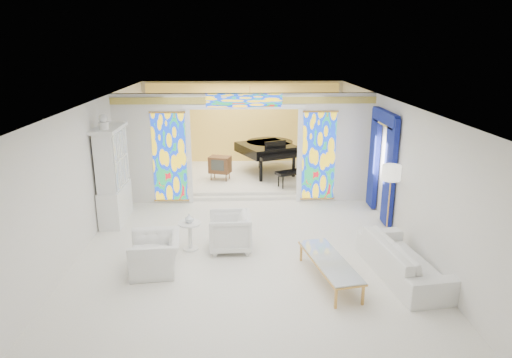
{
  "coord_description": "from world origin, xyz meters",
  "views": [
    {
      "loc": [
        -0.13,
        -10.16,
        4.25
      ],
      "look_at": [
        0.25,
        0.2,
        1.17
      ],
      "focal_mm": 32.0,
      "sensor_mm": 36.0,
      "label": 1
    }
  ],
  "objects_px": {
    "tv_console": "(220,165)",
    "sofa": "(404,259)",
    "armchair_left": "(156,254)",
    "china_cabinet": "(113,176)",
    "grand_piano": "(269,148)",
    "armchair_right": "(230,232)",
    "coffee_table": "(330,262)"
  },
  "relations": [
    {
      "from": "coffee_table",
      "to": "sofa",
      "type": "bearing_deg",
      "value": 5.98
    },
    {
      "from": "china_cabinet",
      "to": "armchair_left",
      "type": "bearing_deg",
      "value": -61.56
    },
    {
      "from": "sofa",
      "to": "armchair_right",
      "type": "bearing_deg",
      "value": 60.94
    },
    {
      "from": "armchair_right",
      "to": "coffee_table",
      "type": "bearing_deg",
      "value": 50.17
    },
    {
      "from": "sofa",
      "to": "china_cabinet",
      "type": "bearing_deg",
      "value": 55.97
    },
    {
      "from": "china_cabinet",
      "to": "grand_piano",
      "type": "distance_m",
      "value": 5.52
    },
    {
      "from": "armchair_left",
      "to": "armchair_right",
      "type": "height_order",
      "value": "armchair_right"
    },
    {
      "from": "armchair_right",
      "to": "sofa",
      "type": "height_order",
      "value": "armchair_right"
    },
    {
      "from": "tv_console",
      "to": "armchair_right",
      "type": "bearing_deg",
      "value": -67.55
    },
    {
      "from": "sofa",
      "to": "grand_piano",
      "type": "bearing_deg",
      "value": 9.62
    },
    {
      "from": "tv_console",
      "to": "sofa",
      "type": "bearing_deg",
      "value": -40.46
    },
    {
      "from": "china_cabinet",
      "to": "armchair_right",
      "type": "distance_m",
      "value": 3.44
    },
    {
      "from": "armchair_left",
      "to": "tv_console",
      "type": "height_order",
      "value": "tv_console"
    },
    {
      "from": "coffee_table",
      "to": "tv_console",
      "type": "distance_m",
      "value": 6.51
    },
    {
      "from": "tv_console",
      "to": "china_cabinet",
      "type": "bearing_deg",
      "value": -112.57
    },
    {
      "from": "grand_piano",
      "to": "tv_console",
      "type": "relative_size",
      "value": 4.5
    },
    {
      "from": "armchair_right",
      "to": "grand_piano",
      "type": "distance_m",
      "value": 5.66
    },
    {
      "from": "sofa",
      "to": "tv_console",
      "type": "xyz_separation_m",
      "value": [
        -3.7,
        5.95,
        0.31
      ]
    },
    {
      "from": "armchair_left",
      "to": "china_cabinet",
      "type": "bearing_deg",
      "value": -158.54
    },
    {
      "from": "armchair_left",
      "to": "sofa",
      "type": "bearing_deg",
      "value": 78.29
    },
    {
      "from": "armchair_left",
      "to": "coffee_table",
      "type": "height_order",
      "value": "armchair_left"
    },
    {
      "from": "china_cabinet",
      "to": "armchair_left",
      "type": "relative_size",
      "value": 2.52
    },
    {
      "from": "china_cabinet",
      "to": "sofa",
      "type": "distance_m",
      "value": 6.92
    },
    {
      "from": "sofa",
      "to": "tv_console",
      "type": "bearing_deg",
      "value": 24.06
    },
    {
      "from": "tv_console",
      "to": "coffee_table",
      "type": "bearing_deg",
      "value": -52.02
    },
    {
      "from": "china_cabinet",
      "to": "sofa",
      "type": "bearing_deg",
      "value": -26.25
    },
    {
      "from": "coffee_table",
      "to": "grand_piano",
      "type": "bearing_deg",
      "value": 95.65
    },
    {
      "from": "armchair_left",
      "to": "armchair_right",
      "type": "bearing_deg",
      "value": 115.31
    },
    {
      "from": "coffee_table",
      "to": "tv_console",
      "type": "xyz_separation_m",
      "value": [
        -2.26,
        6.11,
        0.27
      ]
    },
    {
      "from": "armchair_right",
      "to": "tv_console",
      "type": "relative_size",
      "value": 1.21
    },
    {
      "from": "china_cabinet",
      "to": "grand_piano",
      "type": "xyz_separation_m",
      "value": [
        4.04,
        3.75,
        -0.19
      ]
    },
    {
      "from": "armchair_left",
      "to": "sofa",
      "type": "height_order",
      "value": "armchair_left"
    }
  ]
}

